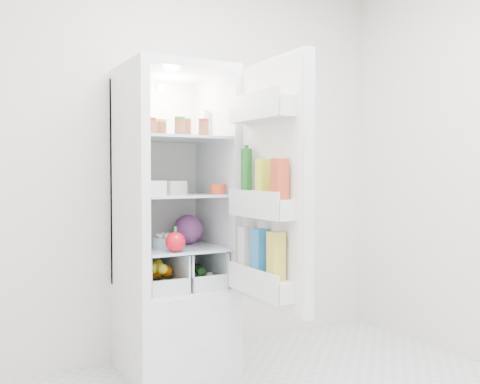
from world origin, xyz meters
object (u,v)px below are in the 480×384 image
red_cabbage (188,229)px  refrigerator (172,259)px  mushroom_bowl (163,243)px  fridge_door (271,190)px

red_cabbage → refrigerator: bearing=-179.4°
red_cabbage → mushroom_bowl: bearing=-152.0°
mushroom_bowl → fridge_door: 0.73m
mushroom_bowl → fridge_door: fridge_door is taller
red_cabbage → fridge_door: size_ratio=0.14×
red_cabbage → mushroom_bowl: size_ratio=1.36×
fridge_door → refrigerator: bearing=25.6°
refrigerator → fridge_door: size_ratio=1.38×
refrigerator → fridge_door: (0.30, -0.64, 0.43)m
red_cabbage → mushroom_bowl: (-0.20, -0.11, -0.06)m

